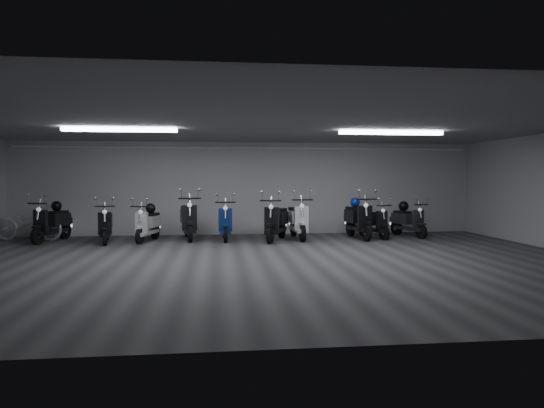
{
  "coord_description": "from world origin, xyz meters",
  "views": [
    {
      "loc": [
        -0.92,
        -9.66,
        1.69
      ],
      "look_at": [
        0.44,
        2.5,
        1.05
      ],
      "focal_mm": 31.84,
      "sensor_mm": 36.0,
      "label": 1
    }
  ],
  "objects": [
    {
      "name": "scooter_4",
      "position": [
        -0.75,
        3.63,
        0.66
      ],
      "size": [
        0.63,
        1.8,
        1.33
      ],
      "primitive_type": null,
      "rotation": [
        0.0,
        0.0,
        0.02
      ],
      "color": "navy",
      "rests_on": "floor"
    },
    {
      "name": "fluor_strip_left",
      "position": [
        -3.0,
        1.0,
        2.74
      ],
      "size": [
        2.4,
        0.18,
        0.08
      ],
      "primitive_type": "cube",
      "color": "white",
      "rests_on": "ceiling"
    },
    {
      "name": "scooter_8",
      "position": [
        3.48,
        3.61,
        0.59
      ],
      "size": [
        0.93,
        1.67,
        1.18
      ],
      "primitive_type": null,
      "rotation": [
        0.0,
        0.0,
        0.27
      ],
      "color": "black",
      "rests_on": "floor"
    },
    {
      "name": "helmet_3",
      "position": [
        2.98,
        3.78,
        1.02
      ],
      "size": [
        0.28,
        0.28,
        0.28
      ],
      "primitive_type": "sphere",
      "color": "navy",
      "rests_on": "scooter_7"
    },
    {
      "name": "conduit",
      "position": [
        0.0,
        4.92,
        2.62
      ],
      "size": [
        13.6,
        0.05,
        0.05
      ],
      "primitive_type": "cylinder",
      "rotation": [
        0.0,
        1.57,
        0.0
      ],
      "color": "white",
      "rests_on": "back_wall"
    },
    {
      "name": "helmet_1",
      "position": [
        -5.3,
        3.99,
        0.95
      ],
      "size": [
        0.27,
        0.27,
        0.27
      ],
      "primitive_type": "sphere",
      "color": "black",
      "rests_on": "scooter_0"
    },
    {
      "name": "helmet_2",
      "position": [
        -2.76,
        3.76,
        0.89
      ],
      "size": [
        0.27,
        0.27,
        0.27
      ],
      "primitive_type": "sphere",
      "color": "black",
      "rests_on": "scooter_2"
    },
    {
      "name": "scooter_7",
      "position": [
        3.0,
        3.52,
        0.71
      ],
      "size": [
        0.78,
        1.95,
        1.42
      ],
      "primitive_type": null,
      "rotation": [
        0.0,
        0.0,
        0.08
      ],
      "color": "black",
      "rests_on": "floor"
    },
    {
      "name": "scooter_2",
      "position": [
        -2.82,
        3.54,
        0.61
      ],
      "size": [
        0.92,
        1.71,
        1.21
      ],
      "primitive_type": null,
      "rotation": [
        0.0,
        0.0,
        -0.24
      ],
      "color": "silver",
      "rests_on": "floor"
    },
    {
      "name": "scooter_3",
      "position": [
        -1.75,
        3.83,
        0.73
      ],
      "size": [
        0.9,
        2.02,
        1.46
      ],
      "primitive_type": null,
      "rotation": [
        0.0,
        0.0,
        0.13
      ],
      "color": "black",
      "rests_on": "floor"
    },
    {
      "name": "scooter_9",
      "position": [
        4.56,
        3.75,
        0.6
      ],
      "size": [
        1.01,
        1.7,
        1.2
      ],
      "primitive_type": null,
      "rotation": [
        0.0,
        0.0,
        0.32
      ],
      "color": "black",
      "rests_on": "floor"
    },
    {
      "name": "front_wall",
      "position": [
        0.0,
        -5.0,
        1.4
      ],
      "size": [
        14.0,
        0.01,
        2.8
      ],
      "primitive_type": "cube",
      "color": "#AFAFB2",
      "rests_on": "ground"
    },
    {
      "name": "scooter_0",
      "position": [
        -5.37,
        3.75,
        0.66
      ],
      "size": [
        1.06,
        1.86,
        1.32
      ],
      "primitive_type": null,
      "rotation": [
        0.0,
        0.0,
        -0.28
      ],
      "color": "black",
      "rests_on": "floor"
    },
    {
      "name": "scooter_1",
      "position": [
        -3.87,
        3.37,
        0.62
      ],
      "size": [
        0.84,
        1.74,
        1.24
      ],
      "primitive_type": null,
      "rotation": [
        0.0,
        0.0,
        0.18
      ],
      "color": "black",
      "rests_on": "floor"
    },
    {
      "name": "ceiling",
      "position": [
        0.0,
        0.0,
        2.8
      ],
      "size": [
        14.0,
        10.0,
        0.01
      ],
      "primitive_type": "cube",
      "color": "gray",
      "rests_on": "ground"
    },
    {
      "name": "back_wall",
      "position": [
        0.0,
        5.0,
        1.4
      ],
      "size": [
        14.0,
        0.01,
        2.8
      ],
      "primitive_type": "cube",
      "color": "#AFAFB2",
      "rests_on": "ground"
    },
    {
      "name": "floor",
      "position": [
        0.0,
        0.0,
        -0.01
      ],
      "size": [
        14.0,
        10.0,
        0.01
      ],
      "primitive_type": "cube",
      "color": "#37373A",
      "rests_on": "ground"
    },
    {
      "name": "bicycle",
      "position": [
        -6.07,
        4.07,
        0.61
      ],
      "size": [
        2.0,
        1.06,
        1.23
      ],
      "primitive_type": "imported",
      "rotation": [
        0.0,
        0.0,
        1.36
      ],
      "color": "silver",
      "rests_on": "floor"
    },
    {
      "name": "scooter_6",
      "position": [
        1.29,
        3.61,
        0.7
      ],
      "size": [
        0.7,
        1.91,
        1.4
      ],
      "primitive_type": null,
      "rotation": [
        0.0,
        0.0,
        0.04
      ],
      "color": "white",
      "rests_on": "floor"
    },
    {
      "name": "helmet_0",
      "position": [
        4.49,
        3.96,
        0.89
      ],
      "size": [
        0.29,
        0.29,
        0.29
      ],
      "primitive_type": "sphere",
      "color": "black",
      "rests_on": "scooter_9"
    },
    {
      "name": "scooter_5",
      "position": [
        0.64,
        3.3,
        0.7
      ],
      "size": [
        1.27,
        1.97,
        1.4
      ],
      "primitive_type": null,
      "rotation": [
        0.0,
        0.0,
        -0.38
      ],
      "color": "black",
      "rests_on": "floor"
    },
    {
      "name": "fluor_strip_right",
      "position": [
        3.0,
        1.0,
        2.74
      ],
      "size": [
        2.4,
        0.18,
        0.08
      ],
      "primitive_type": "cube",
      "color": "white",
      "rests_on": "ceiling"
    }
  ]
}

